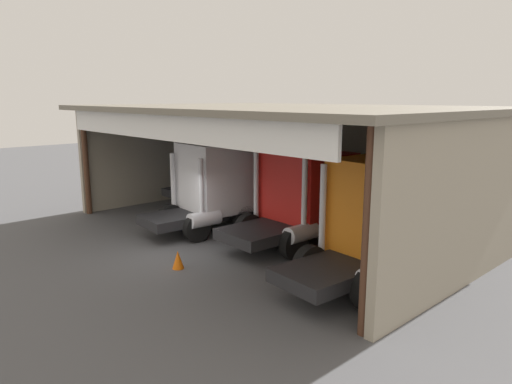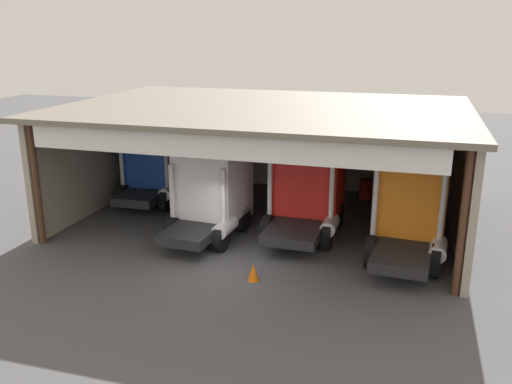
{
  "view_description": "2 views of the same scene",
  "coord_description": "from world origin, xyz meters",
  "px_view_note": "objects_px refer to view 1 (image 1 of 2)",
  "views": [
    {
      "loc": [
        12.59,
        -7.85,
        5.11
      ],
      "look_at": [
        0.0,
        3.62,
        1.61
      ],
      "focal_mm": 32.34,
      "sensor_mm": 36.0,
      "label": 1
    },
    {
      "loc": [
        5.71,
        -15.79,
        7.73
      ],
      "look_at": [
        0.0,
        3.62,
        1.61
      ],
      "focal_mm": 38.16,
      "sensor_mm": 36.0,
      "label": 2
    }
  ],
  "objects_px": {
    "truck_blue_center_right_bay": "(218,163)",
    "traffic_cone": "(178,260)",
    "truck_white_center_bay": "(214,184)",
    "truck_orange_left_bay": "(379,219)",
    "oil_drum": "(420,215)",
    "tool_cart": "(281,190)",
    "truck_red_right_bay": "(303,195)"
  },
  "relations": [
    {
      "from": "tool_cart",
      "to": "traffic_cone",
      "type": "relative_size",
      "value": 1.79
    },
    {
      "from": "oil_drum",
      "to": "truck_white_center_bay",
      "type": "bearing_deg",
      "value": -129.35
    },
    {
      "from": "truck_orange_left_bay",
      "to": "tool_cart",
      "type": "xyz_separation_m",
      "value": [
        -9.32,
        5.64,
        -1.33
      ]
    },
    {
      "from": "truck_orange_left_bay",
      "to": "oil_drum",
      "type": "relative_size",
      "value": 5.54
    },
    {
      "from": "truck_orange_left_bay",
      "to": "tool_cart",
      "type": "height_order",
      "value": "truck_orange_left_bay"
    },
    {
      "from": "tool_cart",
      "to": "traffic_cone",
      "type": "bearing_deg",
      "value": -63.04
    },
    {
      "from": "truck_blue_center_right_bay",
      "to": "tool_cart",
      "type": "bearing_deg",
      "value": 46.75
    },
    {
      "from": "truck_white_center_bay",
      "to": "traffic_cone",
      "type": "distance_m",
      "value": 4.64
    },
    {
      "from": "oil_drum",
      "to": "traffic_cone",
      "type": "distance_m",
      "value": 10.18
    },
    {
      "from": "truck_white_center_bay",
      "to": "traffic_cone",
      "type": "bearing_deg",
      "value": -48.41
    },
    {
      "from": "tool_cart",
      "to": "truck_blue_center_right_bay",
      "type": "bearing_deg",
      "value": -130.01
    },
    {
      "from": "truck_orange_left_bay",
      "to": "traffic_cone",
      "type": "height_order",
      "value": "truck_orange_left_bay"
    },
    {
      "from": "truck_white_center_bay",
      "to": "truck_orange_left_bay",
      "type": "bearing_deg",
      "value": 4.47
    },
    {
      "from": "truck_white_center_bay",
      "to": "traffic_cone",
      "type": "relative_size",
      "value": 8.3
    },
    {
      "from": "truck_red_right_bay",
      "to": "oil_drum",
      "type": "xyz_separation_m",
      "value": [
        1.8,
        5.09,
        -1.27
      ]
    },
    {
      "from": "truck_orange_left_bay",
      "to": "oil_drum",
      "type": "distance_m",
      "value": 6.78
    },
    {
      "from": "truck_blue_center_right_bay",
      "to": "traffic_cone",
      "type": "bearing_deg",
      "value": -48.56
    },
    {
      "from": "truck_white_center_bay",
      "to": "traffic_cone",
      "type": "xyz_separation_m",
      "value": [
        2.69,
        -3.46,
        -1.54
      ]
    },
    {
      "from": "truck_blue_center_right_bay",
      "to": "truck_red_right_bay",
      "type": "relative_size",
      "value": 0.91
    },
    {
      "from": "truck_blue_center_right_bay",
      "to": "traffic_cone",
      "type": "height_order",
      "value": "truck_blue_center_right_bay"
    },
    {
      "from": "traffic_cone",
      "to": "truck_blue_center_right_bay",
      "type": "bearing_deg",
      "value": 134.68
    },
    {
      "from": "truck_white_center_bay",
      "to": "truck_orange_left_bay",
      "type": "distance_m",
      "value": 7.34
    },
    {
      "from": "tool_cart",
      "to": "traffic_cone",
      "type": "height_order",
      "value": "tool_cart"
    },
    {
      "from": "truck_blue_center_right_bay",
      "to": "traffic_cone",
      "type": "distance_m",
      "value": 9.67
    },
    {
      "from": "truck_blue_center_right_bay",
      "to": "tool_cart",
      "type": "height_order",
      "value": "truck_blue_center_right_bay"
    },
    {
      "from": "truck_white_center_bay",
      "to": "truck_orange_left_bay",
      "type": "relative_size",
      "value": 0.92
    },
    {
      "from": "truck_blue_center_right_bay",
      "to": "oil_drum",
      "type": "relative_size",
      "value": 4.96
    },
    {
      "from": "truck_blue_center_right_bay",
      "to": "tool_cart",
      "type": "relative_size",
      "value": 4.52
    },
    {
      "from": "oil_drum",
      "to": "tool_cart",
      "type": "relative_size",
      "value": 0.91
    },
    {
      "from": "truck_white_center_bay",
      "to": "truck_red_right_bay",
      "type": "bearing_deg",
      "value": 24.45
    },
    {
      "from": "truck_blue_center_right_bay",
      "to": "oil_drum",
      "type": "distance_m",
      "value": 9.86
    },
    {
      "from": "truck_white_center_bay",
      "to": "truck_red_right_bay",
      "type": "height_order",
      "value": "truck_white_center_bay"
    }
  ]
}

